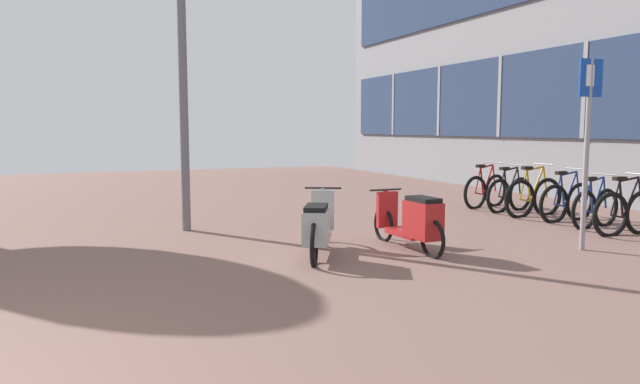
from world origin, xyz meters
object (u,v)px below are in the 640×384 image
object	(u,v)px
bicycle_rack_03	(567,202)
lamp_post	(181,20)
bicycle_rack_01	(627,213)
scooter_mid	(318,227)
bicycle_rack_06	(485,191)
parking_sign	(588,134)
bicycle_rack_05	(510,194)
scooter_near	(414,221)
bicycle_rack_02	(595,208)
bicycle_rack_04	(534,197)

from	to	relation	value
bicycle_rack_03	lamp_post	xyz separation A→B (m)	(-6.47, 1.70, 3.01)
bicycle_rack_01	scooter_mid	world-z (taller)	bicycle_rack_01
bicycle_rack_06	parking_sign	xyz separation A→B (m)	(-1.62, -4.07, 1.24)
lamp_post	bicycle_rack_03	bearing A→B (deg)	-14.74
bicycle_rack_05	scooter_near	distance (m)	4.59
bicycle_rack_05	parking_sign	distance (m)	3.96
bicycle_rack_06	scooter_mid	bearing A→B (deg)	-149.31
bicycle_rack_01	bicycle_rack_03	bearing A→B (deg)	81.90
bicycle_rack_05	scooter_near	size ratio (longest dim) A/B	0.76
bicycle_rack_02	scooter_near	xyz separation A→B (m)	(-3.84, -0.44, 0.08)
parking_sign	bicycle_rack_06	bearing A→B (deg)	68.31
bicycle_rack_04	scooter_mid	xyz separation A→B (m)	(-5.13, -1.65, 0.03)
scooter_near	parking_sign	bearing A→B (deg)	-21.36
bicycle_rack_04	bicycle_rack_05	xyz separation A→B (m)	(0.03, 0.70, -0.02)
bicycle_rack_03	bicycle_rack_04	world-z (taller)	bicycle_rack_04
bicycle_rack_03	parking_sign	bearing A→B (deg)	-131.44
scooter_mid	parking_sign	world-z (taller)	parking_sign
bicycle_rack_06	scooter_mid	xyz separation A→B (m)	(-5.12, -3.04, 0.05)
bicycle_rack_03	bicycle_rack_05	xyz separation A→B (m)	(-0.09, 1.39, -0.00)
bicycle_rack_01	bicycle_rack_02	size ratio (longest dim) A/B	1.09
bicycle_rack_05	scooter_mid	distance (m)	5.67
scooter_mid	lamp_post	size ratio (longest dim) A/B	0.28
bicycle_rack_01	bicycle_rack_06	bearing A→B (deg)	88.89
scooter_near	bicycle_rack_03	bearing A→B (deg)	16.08
parking_sign	lamp_post	size ratio (longest dim) A/B	0.42
bicycle_rack_05	bicycle_rack_06	size ratio (longest dim) A/B	1.00
bicycle_rack_01	bicycle_rack_06	size ratio (longest dim) A/B	1.01
bicycle_rack_06	parking_sign	distance (m)	4.55
lamp_post	bicycle_rack_02	bearing A→B (deg)	-20.58
bicycle_rack_06	lamp_post	size ratio (longest dim) A/B	0.23
bicycle_rack_03	bicycle_rack_05	size ratio (longest dim) A/B	1.01
bicycle_rack_03	bicycle_rack_04	size ratio (longest dim) A/B	0.94
bicycle_rack_01	bicycle_rack_02	bearing A→B (deg)	80.86
bicycle_rack_01	parking_sign	world-z (taller)	parking_sign
bicycle_rack_01	scooter_near	world-z (taller)	bicycle_rack_01
scooter_mid	bicycle_rack_02	bearing A→B (deg)	2.85
bicycle_rack_02	bicycle_rack_06	size ratio (longest dim) A/B	0.93
scooter_near	scooter_mid	distance (m)	1.34
bicycle_rack_04	lamp_post	world-z (taller)	lamp_post
bicycle_rack_03	parking_sign	xyz separation A→B (m)	(-1.75, -1.98, 1.25)
bicycle_rack_01	bicycle_rack_03	xyz separation A→B (m)	(0.20, 1.39, -0.00)
bicycle_rack_02	bicycle_rack_04	world-z (taller)	bicycle_rack_04
scooter_mid	lamp_post	xyz separation A→B (m)	(-1.22, 2.66, 2.96)
bicycle_rack_05	lamp_post	bearing A→B (deg)	177.21
bicycle_rack_01	parking_sign	size ratio (longest dim) A/B	0.54
bicycle_rack_03	scooter_near	world-z (taller)	bicycle_rack_03
bicycle_rack_02	bicycle_rack_05	world-z (taller)	bicycle_rack_05
bicycle_rack_01	scooter_mid	bearing A→B (deg)	175.04
bicycle_rack_01	bicycle_rack_03	world-z (taller)	bicycle_rack_01
bicycle_rack_01	lamp_post	distance (m)	7.62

